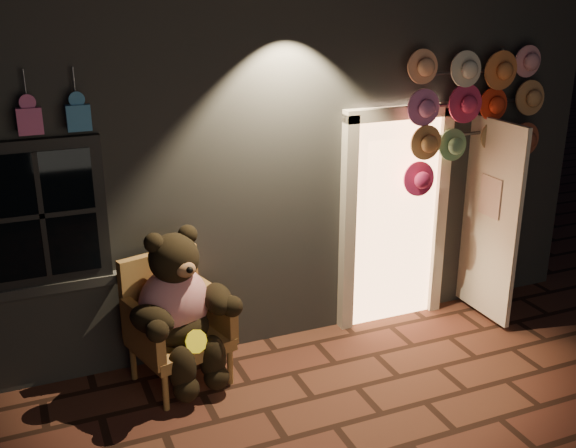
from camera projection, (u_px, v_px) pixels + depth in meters
ground at (335, 426)px, 5.26m from camera, size 60.00×60.00×0.00m
shop_building at (191, 118)px, 8.14m from camera, size 7.30×5.95×3.51m
wicker_armchair at (174, 320)px, 5.75m from camera, size 0.90×0.86×1.11m
teddy_bear at (179, 308)px, 5.58m from camera, size 0.95×0.85×1.35m
hat_rack at (474, 112)px, 6.42m from camera, size 1.53×0.22×2.70m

